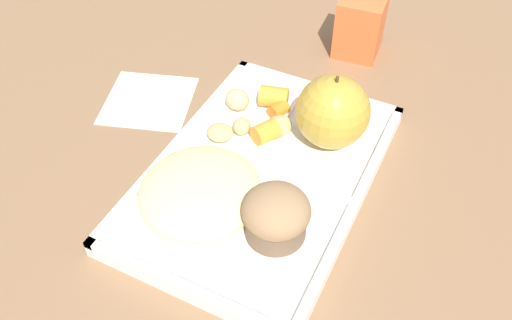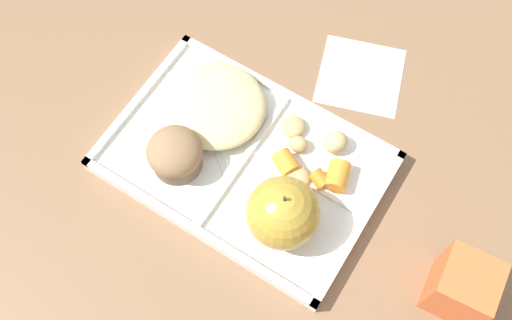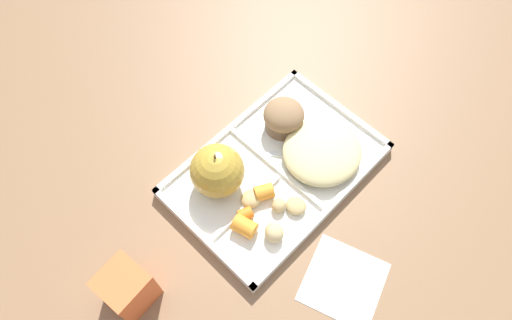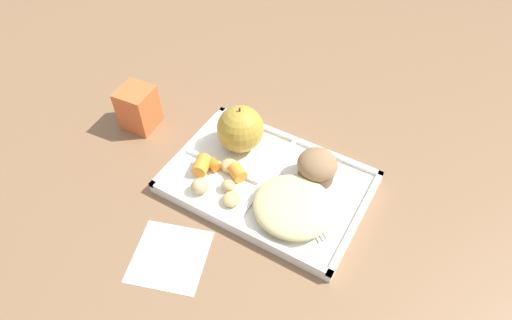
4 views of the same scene
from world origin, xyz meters
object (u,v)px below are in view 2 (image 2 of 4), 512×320
green_apple (283,213)px  plastic_fork (203,118)px  lunch_tray (245,162)px  milk_carton (462,287)px  bran_muffin (175,154)px

green_apple → plastic_fork: (0.17, -0.07, -0.04)m
lunch_tray → plastic_fork: lunch_tray is taller
green_apple → lunch_tray: bearing=-30.1°
plastic_fork → milk_carton: (-0.39, 0.03, 0.03)m
bran_muffin → plastic_fork: 0.08m
plastic_fork → milk_carton: bearing=174.9°
lunch_tray → milk_carton: size_ratio=3.99×
lunch_tray → bran_muffin: (0.07, 0.05, 0.04)m
bran_muffin → milk_carton: milk_carton is taller
green_apple → bran_muffin: size_ratio=1.35×
lunch_tray → plastic_fork: (0.08, -0.02, 0.01)m
plastic_fork → milk_carton: 0.39m
lunch_tray → bran_muffin: size_ratio=4.95×
bran_muffin → milk_carton: 0.38m
lunch_tray → plastic_fork: bearing=-15.5°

